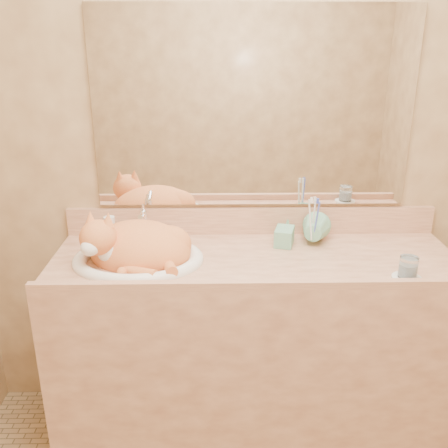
{
  "coord_description": "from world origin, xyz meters",
  "views": [
    {
      "loc": [
        -0.16,
        -1.06,
        1.66
      ],
      "look_at": [
        -0.12,
        0.7,
        1.0
      ],
      "focal_mm": 40.0,
      "sensor_mm": 36.0,
      "label": 1
    }
  ],
  "objects_px": {
    "vanity_counter": "(253,350)",
    "soap_dispenser": "(283,231)",
    "cat": "(134,245)",
    "water_glass": "(408,267)",
    "sink_basin": "(137,243)",
    "toothbrush_cup": "(313,235)"
  },
  "relations": [
    {
      "from": "vanity_counter",
      "to": "soap_dispenser",
      "type": "height_order",
      "value": "soap_dispenser"
    },
    {
      "from": "sink_basin",
      "to": "water_glass",
      "type": "height_order",
      "value": "sink_basin"
    },
    {
      "from": "sink_basin",
      "to": "vanity_counter",
      "type": "bearing_deg",
      "value": 6.13
    },
    {
      "from": "cat",
      "to": "sink_basin",
      "type": "bearing_deg",
      "value": -14.05
    },
    {
      "from": "vanity_counter",
      "to": "water_glass",
      "type": "distance_m",
      "value": 0.74
    },
    {
      "from": "sink_basin",
      "to": "soap_dispenser",
      "type": "xyz_separation_m",
      "value": [
        0.57,
        0.1,
        0.0
      ]
    },
    {
      "from": "soap_dispenser",
      "to": "toothbrush_cup",
      "type": "relative_size",
      "value": 1.33
    },
    {
      "from": "toothbrush_cup",
      "to": "sink_basin",
      "type": "bearing_deg",
      "value": -170.32
    },
    {
      "from": "cat",
      "to": "soap_dispenser",
      "type": "distance_m",
      "value": 0.59
    },
    {
      "from": "soap_dispenser",
      "to": "water_glass",
      "type": "relative_size",
      "value": 2.11
    },
    {
      "from": "cat",
      "to": "toothbrush_cup",
      "type": "xyz_separation_m",
      "value": [
        0.71,
        0.11,
        -0.01
      ]
    },
    {
      "from": "soap_dispenser",
      "to": "cat",
      "type": "bearing_deg",
      "value": -155.86
    },
    {
      "from": "sink_basin",
      "to": "toothbrush_cup",
      "type": "xyz_separation_m",
      "value": [
        0.7,
        0.12,
        -0.02
      ]
    },
    {
      "from": "cat",
      "to": "water_glass",
      "type": "height_order",
      "value": "cat"
    },
    {
      "from": "sink_basin",
      "to": "soap_dispenser",
      "type": "distance_m",
      "value": 0.58
    },
    {
      "from": "soap_dispenser",
      "to": "sink_basin",
      "type": "bearing_deg",
      "value": -154.91
    },
    {
      "from": "water_glass",
      "to": "soap_dispenser",
      "type": "bearing_deg",
      "value": 145.92
    },
    {
      "from": "vanity_counter",
      "to": "water_glass",
      "type": "bearing_deg",
      "value": -20.56
    },
    {
      "from": "vanity_counter",
      "to": "cat",
      "type": "xyz_separation_m",
      "value": [
        -0.47,
        -0.01,
        0.49
      ]
    },
    {
      "from": "vanity_counter",
      "to": "toothbrush_cup",
      "type": "distance_m",
      "value": 0.55
    },
    {
      "from": "sink_basin",
      "to": "water_glass",
      "type": "distance_m",
      "value": 1.0
    },
    {
      "from": "vanity_counter",
      "to": "cat",
      "type": "relative_size",
      "value": 3.94
    }
  ]
}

